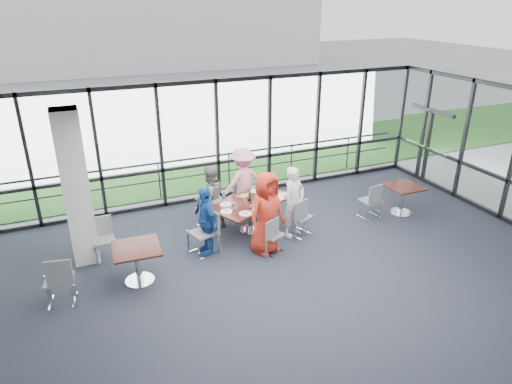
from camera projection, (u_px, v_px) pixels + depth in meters
name	position (u px, v px, depth m)	size (l,w,h in m)	color
floor	(308.00, 298.00, 8.36)	(12.00, 10.00, 0.02)	#1E242F
ceiling	(317.00, 128.00, 7.09)	(12.00, 10.00, 0.04)	silver
curtain_wall_back	(217.00, 141.00, 11.95)	(12.00, 0.10, 3.20)	white
exit_door	(427.00, 147.00, 13.27)	(0.12, 1.60, 2.10)	black
structural_column	(76.00, 189.00, 8.96)	(0.50, 0.50, 3.20)	silver
apron	(176.00, 147.00, 16.81)	(80.00, 70.00, 0.02)	slate
grass_strip	(190.00, 163.00, 15.11)	(80.00, 5.00, 0.01)	#205218
hangar_main	(155.00, 25.00, 35.65)	(24.00, 10.00, 6.00)	silver
guard_rail	(212.00, 172.00, 12.89)	(0.06, 0.06, 12.00)	#2D2D33
main_table	(251.00, 206.00, 10.53)	(2.19, 1.77, 0.75)	#35120F
side_table_left	(137.00, 253.00, 8.60)	(0.92, 0.92, 0.75)	#35120F
side_table_right	(403.00, 190.00, 11.38)	(0.82, 0.82, 0.75)	#35120F
diner_near_left	(266.00, 213.00, 9.55)	(0.89, 0.58, 1.81)	red
diner_near_right	(294.00, 202.00, 10.25)	(0.60, 0.44, 1.65)	silver
diner_far_left	(210.00, 198.00, 10.56)	(0.77, 0.47, 1.57)	slate
diner_far_right	(243.00, 182.00, 11.26)	(1.13, 0.58, 1.74)	pink
diner_end	(206.00, 221.00, 9.56)	(0.89, 0.48, 1.52)	#1B4596
chair_main_nl	(272.00, 235.00, 9.68)	(0.42, 0.42, 0.85)	slate
chair_main_nr	(300.00, 217.00, 10.40)	(0.45, 0.45, 0.92)	slate
chair_main_fl	(208.00, 209.00, 10.79)	(0.45, 0.45, 0.92)	slate
chair_main_fr	(237.00, 198.00, 11.46)	(0.41, 0.41, 0.85)	slate
chair_main_end	(203.00, 233.00, 9.62)	(0.48, 0.48, 0.98)	slate
chair_spare_la	(59.00, 280.00, 8.05)	(0.47, 0.47, 0.96)	slate
chair_spare_lb	(104.00, 240.00, 9.45)	(0.43, 0.43, 0.87)	slate
chair_spare_r	(370.00, 201.00, 11.23)	(0.44, 0.44, 0.90)	slate
plate_nl	(246.00, 214.00, 9.86)	(0.29, 0.29, 0.01)	white
plate_nr	(279.00, 198.00, 10.62)	(0.25, 0.25, 0.01)	white
plate_fl	(226.00, 204.00, 10.30)	(0.27, 0.27, 0.01)	white
plate_fr	(256.00, 191.00, 11.01)	(0.27, 0.27, 0.01)	white
plate_end	(227.00, 212.00, 9.96)	(0.27, 0.27, 0.01)	white
tumbler_a	(251.00, 206.00, 10.09)	(0.07, 0.07, 0.13)	white
tumbler_b	(267.00, 196.00, 10.56)	(0.07, 0.07, 0.15)	white
tumbler_c	(245.00, 194.00, 10.65)	(0.07, 0.07, 0.15)	white
tumbler_d	(234.00, 209.00, 9.94)	(0.08, 0.08, 0.15)	white
menu_a	(259.00, 209.00, 10.09)	(0.33, 0.23, 0.00)	beige
menu_b	(283.00, 194.00, 10.85)	(0.28, 0.20, 0.00)	beige
menu_c	(244.00, 195.00, 10.78)	(0.28, 0.20, 0.00)	beige
condiment_caddy	(250.00, 200.00, 10.51)	(0.10, 0.07, 0.04)	black
ketchup_bottle	(250.00, 196.00, 10.53)	(0.06, 0.06, 0.18)	#B2000D
green_bottle	(251.00, 196.00, 10.48)	(0.05, 0.05, 0.20)	#26713D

